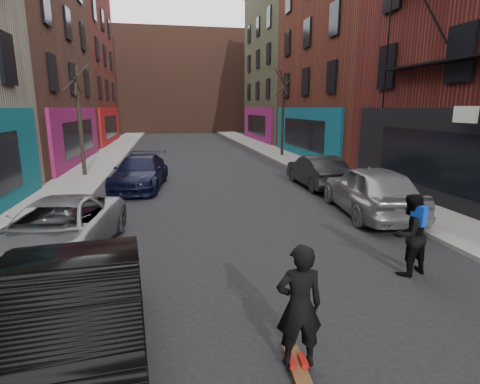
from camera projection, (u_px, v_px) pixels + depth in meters
name	position (u px, v px, depth m)	size (l,w,h in m)	color
sidewalk_left	(115.00, 150.00, 30.71)	(2.50, 84.00, 0.13)	gray
sidewalk_right	(262.00, 147.00, 33.02)	(2.50, 84.00, 0.13)	gray
buildings_right	(468.00, 18.00, 19.20)	(12.00, 56.00, 16.00)	#4E2E21
building_far	(179.00, 83.00, 55.23)	(40.00, 10.00, 14.00)	#47281E
tree_left_far	(79.00, 110.00, 18.50)	(2.00, 2.00, 6.50)	black
tree_right_far	(283.00, 107.00, 26.50)	(2.00, 2.00, 6.80)	black
parked_left_mid	(70.00, 335.00, 4.53)	(1.73, 4.97, 1.64)	black
parked_left_far	(57.00, 230.00, 8.87)	(2.26, 4.90, 1.36)	gray
parked_left_end	(140.00, 172.00, 16.52)	(2.01, 4.95, 1.44)	black
parked_right_far	(371.00, 190.00, 12.39)	(1.99, 4.96, 1.69)	gray
parked_right_end	(317.00, 171.00, 16.82)	(1.50, 4.31, 1.42)	black
skateboard	(297.00, 366.00, 5.12)	(0.22, 0.80, 0.10)	brown
skateboarder	(299.00, 306.00, 4.92)	(0.63, 0.41, 1.72)	black
pedestrian	(409.00, 234.00, 7.90)	(1.01, 0.87, 1.77)	black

